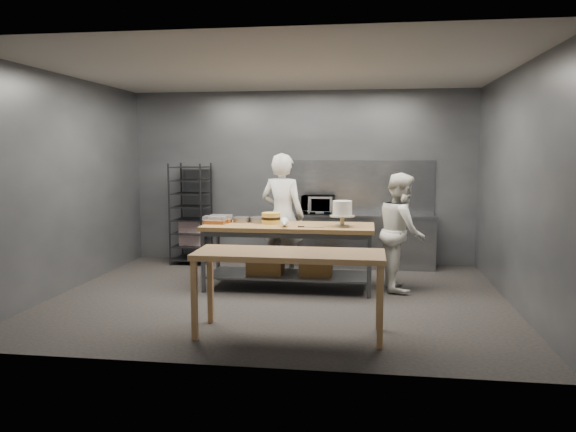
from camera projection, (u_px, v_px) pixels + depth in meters
The scene contains 16 objects.
ground at pixel (279, 297), 7.58m from camera, with size 6.00×6.00×0.00m, color black.
back_wall at pixel (301, 177), 9.86m from camera, with size 6.00×0.04×3.00m, color #4C4F54.
work_table at pixel (288, 249), 7.97m from camera, with size 2.40×0.90×0.92m.
near_counter at pixel (289, 260), 5.92m from camera, with size 2.00×0.70×0.90m.
back_counter at pixel (357, 240), 9.53m from camera, with size 2.60×0.60×0.90m.
splashback_panel at pixel (358, 186), 9.72m from camera, with size 2.60×0.02×0.90m, color slate.
speed_rack at pixel (191, 214), 9.81m from camera, with size 0.61×0.66×1.75m.
chef_behind at pixel (282, 216), 8.64m from camera, with size 0.70×0.46×1.93m, color silver.
chef_right at pixel (401, 231), 7.91m from camera, with size 0.81×0.63×1.66m, color white.
microwave at pixel (318, 205), 9.55m from camera, with size 0.54×0.37×0.30m, color black.
frosted_cake_stand at pixel (342, 210), 7.69m from camera, with size 0.34×0.34×0.36m.
layer_cake at pixel (271, 218), 8.03m from camera, with size 0.27×0.27×0.16m.
cake_pans at pixel (241, 220), 8.22m from camera, with size 0.88×0.34×0.07m.
piping_bag at pixel (284, 223), 7.62m from camera, with size 0.12×0.12×0.38m, color silver.
offset_spatula at pixel (307, 227), 7.66m from camera, with size 0.36×0.02×0.02m.
pastry_clamshells at pixel (218, 219), 8.11m from camera, with size 0.35×0.37×0.11m.
Camera 1 is at (1.16, -7.31, 1.95)m, focal length 35.00 mm.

